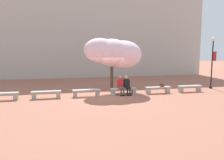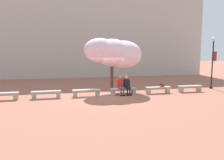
{
  "view_description": "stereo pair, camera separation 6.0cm",
  "coord_description": "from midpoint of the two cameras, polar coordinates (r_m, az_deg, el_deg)",
  "views": [
    {
      "loc": [
        -2.81,
        -13.99,
        2.86
      ],
      "look_at": [
        0.5,
        0.2,
        1.0
      ],
      "focal_mm": 35.0,
      "sensor_mm": 36.0,
      "label": 1
    },
    {
      "loc": [
        -2.75,
        -14.0,
        2.86
      ],
      "look_at": [
        0.5,
        0.2,
        1.0
      ],
      "focal_mm": 35.0,
      "sensor_mm": 36.0,
      "label": 2
    }
  ],
  "objects": [
    {
      "name": "stone_bench_far_east",
      "position": [
        16.87,
        19.79,
        -1.88
      ],
      "size": [
        1.8,
        0.44,
        0.45
      ],
      "color": "#ADA89E",
      "rests_on": "ground"
    },
    {
      "name": "stone_bench_near_west",
      "position": [
        14.26,
        -16.69,
        -3.36
      ],
      "size": [
        1.8,
        0.44,
        0.45
      ],
      "color": "#ADA89E",
      "rests_on": "ground"
    },
    {
      "name": "person_seated_right",
      "position": [
        14.74,
        4.02,
        -1.18
      ],
      "size": [
        0.51,
        0.72,
        1.29
      ],
      "color": "black",
      "rests_on": "ground"
    },
    {
      "name": "stone_bench_center",
      "position": [
        14.31,
        -6.59,
        -3.07
      ],
      "size": [
        1.8,
        0.44,
        0.45
      ],
      "color": "#ADA89E",
      "rests_on": "ground"
    },
    {
      "name": "stone_bench_east_end",
      "position": [
        15.66,
        12.02,
        -2.28
      ],
      "size": [
        1.8,
        0.44,
        0.45
      ],
      "color": "#ADA89E",
      "rests_on": "ground"
    },
    {
      "name": "lamp_post_with_banner",
      "position": [
        18.86,
        24.92,
        5.21
      ],
      "size": [
        0.54,
        0.28,
        4.0
      ],
      "color": "black",
      "rests_on": "ground"
    },
    {
      "name": "ground_plane",
      "position": [
        14.55,
        -1.64,
        -4.06
      ],
      "size": [
        100.0,
        100.0,
        0.0
      ],
      "primitive_type": "plane",
      "color": "#9E604C"
    },
    {
      "name": "cherry_tree_main",
      "position": [
        15.75,
        0.65,
        7.08
      ],
      "size": [
        4.22,
        2.96,
        3.84
      ],
      "color": "#473323",
      "rests_on": "ground"
    },
    {
      "name": "stone_bench_near_east",
      "position": [
        14.79,
        3.14,
        -2.69
      ],
      "size": [
        1.8,
        0.44,
        0.45
      ],
      "color": "#ADA89E",
      "rests_on": "ground"
    },
    {
      "name": "stone_bench_west_end",
      "position": [
        14.65,
        -26.56,
        -3.55
      ],
      "size": [
        1.8,
        0.44,
        0.45
      ],
      "color": "#ADA89E",
      "rests_on": "ground"
    },
    {
      "name": "building_facade",
      "position": [
        26.79,
        -7.05,
        12.32
      ],
      "size": [
        28.73,
        4.0,
        10.49
      ],
      "primitive_type": "cube",
      "color": "#B7B2A8",
      "rests_on": "ground"
    },
    {
      "name": "handbag",
      "position": [
        15.76,
        13.04,
        -1.24
      ],
      "size": [
        0.3,
        0.15,
        0.34
      ],
      "color": "brown",
      "rests_on": "stone_bench_east_end"
    },
    {
      "name": "person_seated_left",
      "position": [
        14.62,
        2.45,
        -1.23
      ],
      "size": [
        0.51,
        0.7,
        1.29
      ],
      "color": "black",
      "rests_on": "ground"
    }
  ]
}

